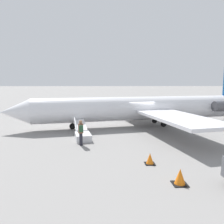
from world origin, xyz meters
The scene contains 6 objects.
ground_plane centered at (0.00, 0.00, 0.00)m, with size 600.00×600.00×0.00m, color gray.
airplane_main centered at (-0.81, -0.16, 1.80)m, with size 25.94×19.86×6.00m.
boarding_stairs centered at (5.31, 4.83, 0.36)m, with size 1.80×4.13×1.56m.
passenger centered at (5.25, 6.63, 1.00)m, with size 0.39×0.56×1.74m.
traffic_cone_near_stairs centered at (1.28, 10.32, 0.27)m, with size 0.54×0.54×0.59m.
traffic_cone_near_cart centered at (0.53, 12.70, 0.32)m, with size 0.63×0.63×0.69m.
Camera 1 is at (3.80, 21.29, 4.24)m, focal length 35.00 mm.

